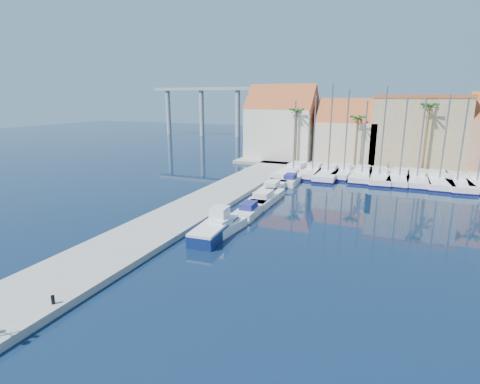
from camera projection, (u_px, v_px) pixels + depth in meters
The scene contains 29 objects.
ground at pixel (222, 273), 25.48m from camera, with size 260.00×260.00×0.00m, color black.
quay_west at pixel (201, 205), 40.86m from camera, with size 6.00×77.00×0.50m, color gray.
shore_north at pixel (394, 165), 64.50m from camera, with size 54.00×16.00×0.50m, color gray.
bollard at pixel (53, 300), 20.74m from camera, with size 0.20×0.20×0.50m, color black.
fishing_boat at pixel (215, 227), 32.27m from camera, with size 2.56×6.56×2.25m.
motorboat_west_0 at pixel (225, 227), 33.00m from camera, with size 2.21×5.41×1.40m.
motorboat_west_1 at pixel (250, 210), 38.19m from camera, with size 2.12×6.06×1.40m.
motorboat_west_2 at pixel (265, 198), 42.76m from camera, with size 2.47×7.47×1.40m.
motorboat_west_3 at pixel (273, 187), 47.71m from camera, with size 2.33×6.75×1.40m.
motorboat_west_4 at pixel (291, 180), 52.05m from camera, with size 2.15×6.27×1.40m.
motorboat_west_5 at pixel (293, 174), 55.61m from camera, with size 2.34×6.70×1.40m.
sailboat_0 at pixel (295, 170), 58.30m from camera, with size 3.91×11.94×11.15m.
sailboat_1 at pixel (313, 171), 57.86m from camera, with size 3.07×10.67×11.94m.
sailboat_2 at pixel (329, 173), 56.54m from camera, with size 3.34×11.61×13.52m.
sailboat_3 at pixel (344, 172), 56.79m from camera, with size 2.96×9.08×12.75m.
sailboat_4 at pixel (362, 174), 55.39m from camera, with size 2.86×10.66×11.19m.
sailboat_5 at pixel (379, 176), 54.07m from camera, with size 3.61×10.86×13.07m.
sailboat_6 at pixel (400, 177), 53.21m from camera, with size 3.51×10.78×11.58m.
sailboat_7 at pixel (416, 178), 52.59m from camera, with size 3.09×10.94×11.58m.
sailboat_8 at pixel (439, 180), 51.54m from camera, with size 3.12×11.56×11.94m.
sailboat_9 at pixel (456, 182), 50.41m from camera, with size 3.89×11.45×11.65m.
sailboat_10 at pixel (476, 182), 49.93m from camera, with size 3.12×9.69×12.58m.
building_0 at pixel (282, 125), 69.60m from camera, with size 12.30×9.00×13.50m.
building_1 at pixel (348, 134), 65.37m from camera, with size 10.30×8.00×11.00m.
building_2 at pixel (417, 131), 61.88m from camera, with size 14.20×10.20×11.50m.
palm_0 at pixel (297, 113), 62.99m from camera, with size 2.60×2.60×10.15m.
palm_1 at pixel (358, 120), 59.46m from camera, with size 2.60×2.60×9.15m.
palm_2 at pixel (429, 108), 55.22m from camera, with size 2.60×2.60×11.15m.
viaduct at pixel (222, 102), 110.88m from camera, with size 48.00×2.20×14.45m.
Camera 1 is at (10.22, -21.00, 11.67)m, focal length 28.00 mm.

